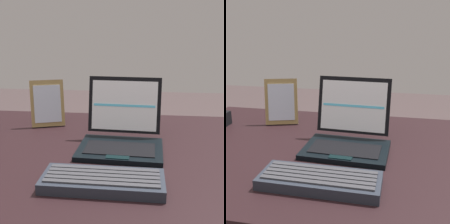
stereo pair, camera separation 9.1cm
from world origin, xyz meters
TOP-DOWN VIEW (x-y plane):
  - desk at (0.00, 0.00)m, footprint 1.43×0.78m
  - laptop_front at (-0.06, 0.03)m, footprint 0.28×0.24m
  - external_keyboard at (-0.09, -0.22)m, footprint 0.31×0.12m
  - photo_frame at (-0.36, 0.21)m, footprint 0.14×0.09m

SIDE VIEW (x-z plane):
  - desk at x=0.00m, z-range 0.30..1.05m
  - external_keyboard at x=-0.09m, z-range 0.75..0.78m
  - laptop_front at x=-0.06m, z-range 0.68..0.90m
  - photo_frame at x=-0.36m, z-range 0.75..0.93m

